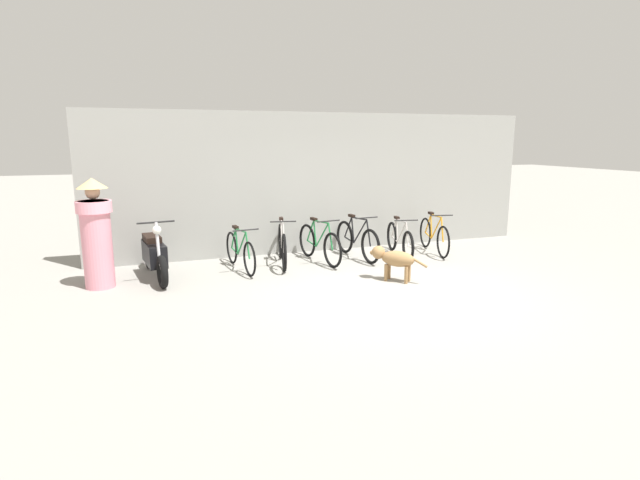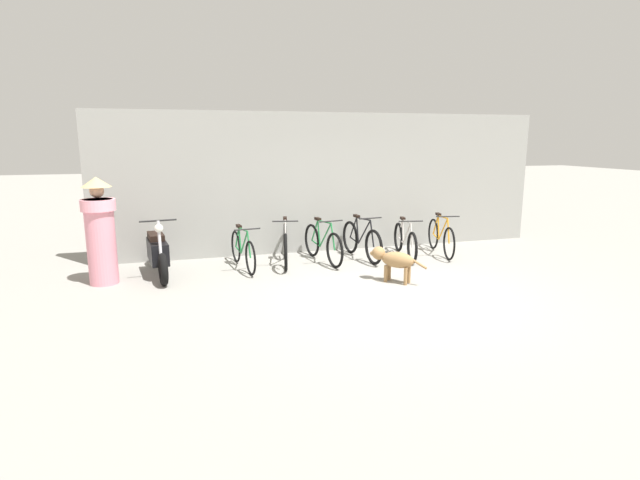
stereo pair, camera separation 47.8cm
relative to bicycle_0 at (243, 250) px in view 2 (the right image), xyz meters
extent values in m
plane|color=gray|center=(1.99, -2.22, -0.33)|extent=(60.00, 60.00, 0.00)
cube|color=gray|center=(1.99, 1.07, 1.08)|extent=(9.36, 0.20, 2.82)
torus|color=black|center=(0.06, -0.51, -0.03)|extent=(0.11, 0.60, 0.60)
torus|color=black|center=(-0.06, 0.50, -0.03)|extent=(0.11, 0.60, 0.60)
cylinder|color=#1E7238|center=(0.01, -0.12, 0.17)|extent=(0.09, 0.50, 0.50)
cylinder|color=#1E7238|center=(-0.02, 0.17, 0.15)|extent=(0.04, 0.13, 0.46)
cylinder|color=#1E7238|center=(0.01, -0.07, 0.39)|extent=(0.10, 0.59, 0.06)
cylinder|color=#1E7238|center=(-0.04, 0.31, -0.05)|extent=(0.07, 0.39, 0.07)
cylinder|color=#1E7238|center=(-0.04, 0.36, 0.17)|extent=(0.06, 0.30, 0.42)
cylinder|color=#1E7238|center=(0.05, -0.43, 0.19)|extent=(0.05, 0.18, 0.45)
cube|color=black|center=(-0.03, 0.22, 0.41)|extent=(0.09, 0.19, 0.05)
cylinder|color=black|center=(0.04, -0.36, 0.45)|extent=(0.46, 0.08, 0.02)
torus|color=black|center=(0.70, -0.40, 0.01)|extent=(0.19, 0.67, 0.67)
torus|color=black|center=(0.92, 0.64, 0.01)|extent=(0.19, 0.67, 0.67)
cylinder|color=beige|center=(0.79, 0.00, 0.23)|extent=(0.14, 0.52, 0.56)
cylinder|color=beige|center=(0.85, 0.30, 0.21)|extent=(0.06, 0.14, 0.51)
cylinder|color=beige|center=(0.80, 0.05, 0.48)|extent=(0.16, 0.60, 0.06)
cylinder|color=beige|center=(0.88, 0.44, -0.02)|extent=(0.11, 0.40, 0.08)
cylinder|color=beige|center=(0.89, 0.49, 0.23)|extent=(0.09, 0.31, 0.47)
cylinder|color=beige|center=(0.72, -0.32, 0.25)|extent=(0.07, 0.19, 0.50)
cube|color=black|center=(0.86, 0.35, 0.49)|extent=(0.11, 0.19, 0.05)
cylinder|color=black|center=(0.74, -0.25, 0.53)|extent=(0.45, 0.12, 0.02)
torus|color=black|center=(1.60, -0.45, -0.01)|extent=(0.14, 0.65, 0.65)
torus|color=black|center=(1.45, 0.55, -0.01)|extent=(0.14, 0.65, 0.65)
cylinder|color=#1E7238|center=(1.54, -0.06, 0.21)|extent=(0.10, 0.50, 0.54)
cylinder|color=#1E7238|center=(1.50, 0.23, 0.19)|extent=(0.05, 0.13, 0.49)
cylinder|color=#1E7238|center=(1.53, -0.01, 0.45)|extent=(0.11, 0.58, 0.06)
cylinder|color=#1E7238|center=(1.48, 0.36, -0.03)|extent=(0.08, 0.38, 0.08)
cylinder|color=#1E7238|center=(1.47, 0.41, 0.21)|extent=(0.07, 0.30, 0.45)
cylinder|color=#1E7238|center=(1.59, -0.37, 0.23)|extent=(0.05, 0.18, 0.48)
cube|color=black|center=(1.49, 0.28, 0.46)|extent=(0.10, 0.19, 0.05)
cylinder|color=black|center=(1.57, -0.30, 0.51)|extent=(0.46, 0.09, 0.02)
torus|color=black|center=(2.37, -0.42, 0.00)|extent=(0.11, 0.66, 0.66)
torus|color=black|center=(2.27, 0.60, 0.00)|extent=(0.11, 0.66, 0.66)
cylinder|color=black|center=(2.33, -0.02, 0.22)|extent=(0.07, 0.51, 0.55)
cylinder|color=black|center=(2.30, 0.27, 0.20)|extent=(0.04, 0.13, 0.50)
cylinder|color=black|center=(2.33, 0.03, 0.46)|extent=(0.08, 0.59, 0.06)
cylinder|color=black|center=(2.29, 0.41, -0.02)|extent=(0.06, 0.39, 0.08)
cylinder|color=black|center=(2.29, 0.46, 0.22)|extent=(0.06, 0.31, 0.46)
cylinder|color=black|center=(2.36, -0.34, 0.24)|extent=(0.04, 0.18, 0.49)
cube|color=black|center=(2.30, 0.32, 0.48)|extent=(0.09, 0.19, 0.05)
cylinder|color=black|center=(2.35, -0.27, 0.52)|extent=(0.46, 0.07, 0.02)
torus|color=black|center=(3.09, -0.55, -0.03)|extent=(0.17, 0.60, 0.60)
torus|color=black|center=(3.29, 0.48, -0.03)|extent=(0.17, 0.60, 0.60)
cylinder|color=beige|center=(3.17, -0.15, 0.17)|extent=(0.13, 0.51, 0.50)
cylinder|color=beige|center=(3.23, 0.14, 0.15)|extent=(0.05, 0.13, 0.46)
cylinder|color=beige|center=(3.18, -0.10, 0.39)|extent=(0.14, 0.60, 0.06)
cylinder|color=beige|center=(3.25, 0.28, -0.05)|extent=(0.10, 0.39, 0.07)
cylinder|color=beige|center=(3.26, 0.34, 0.17)|extent=(0.09, 0.31, 0.42)
cylinder|color=beige|center=(3.11, -0.47, 0.19)|extent=(0.06, 0.18, 0.45)
cube|color=black|center=(3.24, 0.20, 0.41)|extent=(0.10, 0.19, 0.05)
cylinder|color=black|center=(3.12, -0.39, 0.45)|extent=(0.46, 0.11, 0.02)
torus|color=black|center=(3.90, -0.50, -0.01)|extent=(0.17, 0.64, 0.64)
torus|color=black|center=(4.11, 0.50, -0.01)|extent=(0.17, 0.64, 0.64)
cylinder|color=orange|center=(3.98, -0.11, 0.20)|extent=(0.13, 0.50, 0.53)
cylinder|color=orange|center=(4.04, 0.18, 0.18)|extent=(0.05, 0.13, 0.49)
cylinder|color=orange|center=(3.99, -0.06, 0.44)|extent=(0.15, 0.58, 0.06)
cylinder|color=orange|center=(4.07, 0.32, -0.03)|extent=(0.11, 0.38, 0.08)
cylinder|color=orange|center=(4.08, 0.37, 0.21)|extent=(0.09, 0.30, 0.45)
cylinder|color=orange|center=(3.91, -0.42, 0.22)|extent=(0.07, 0.18, 0.47)
cube|color=black|center=(4.05, 0.23, 0.45)|extent=(0.11, 0.19, 0.05)
cylinder|color=black|center=(3.93, -0.35, 0.49)|extent=(0.45, 0.12, 0.02)
torus|color=black|center=(-1.36, -0.74, -0.07)|extent=(0.18, 0.54, 0.53)
torus|color=black|center=(-1.54, 0.60, -0.07)|extent=(0.18, 0.54, 0.53)
cube|color=black|center=(-1.45, -0.07, 0.10)|extent=(0.39, 0.93, 0.36)
cube|color=black|center=(-1.47, 0.09, 0.32)|extent=(0.31, 0.60, 0.10)
cylinder|color=silver|center=(-1.40, -0.49, 0.39)|extent=(0.07, 0.16, 0.59)
cylinder|color=silver|center=(-1.38, -0.64, 0.01)|extent=(0.07, 0.23, 0.19)
cylinder|color=black|center=(-1.40, -0.44, 0.67)|extent=(0.58, 0.10, 0.03)
sphere|color=silver|center=(-1.40, -0.47, 0.55)|extent=(0.16, 0.16, 0.14)
ellipsoid|color=#997247|center=(2.28, -1.63, 0.05)|extent=(0.57, 0.59, 0.26)
cylinder|color=#997247|center=(2.11, -1.55, -0.19)|extent=(0.08, 0.08, 0.28)
cylinder|color=#997247|center=(2.22, -1.45, -0.19)|extent=(0.08, 0.08, 0.28)
cylinder|color=#997247|center=(2.35, -1.80, -0.19)|extent=(0.08, 0.08, 0.28)
cylinder|color=#997247|center=(2.45, -1.71, -0.19)|extent=(0.08, 0.08, 0.28)
sphere|color=#997247|center=(2.05, -1.38, 0.12)|extent=(0.31, 0.31, 0.22)
ellipsoid|color=#997247|center=(1.99, -1.31, 0.10)|extent=(0.15, 0.15, 0.08)
cylinder|color=#997247|center=(2.54, -1.91, 0.02)|extent=(0.19, 0.21, 0.14)
cylinder|color=pink|center=(-2.29, -0.33, 0.35)|extent=(0.51, 0.51, 1.37)
cylinder|color=#FFA0B2|center=(-2.29, -0.33, 0.95)|extent=(0.60, 0.60, 0.18)
sphere|color=tan|center=(-2.29, -0.33, 1.17)|extent=(0.25, 0.25, 0.22)
cone|color=tan|center=(-2.29, -0.33, 1.31)|extent=(0.52, 0.52, 0.16)
camera|label=1|loc=(-1.60, -8.64, 1.97)|focal=28.00mm
camera|label=2|loc=(-1.15, -8.79, 1.97)|focal=28.00mm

